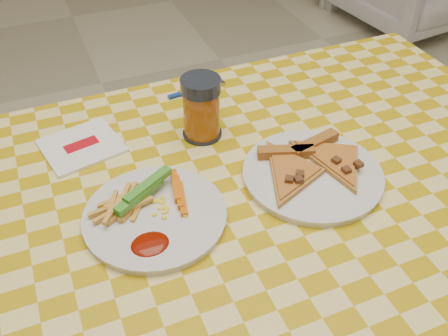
{
  "coord_description": "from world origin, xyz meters",
  "views": [
    {
      "loc": [
        -0.27,
        -0.55,
        1.36
      ],
      "look_at": [
        -0.01,
        0.08,
        0.78
      ],
      "focal_mm": 40.0,
      "sensor_mm": 36.0,
      "label": 1
    }
  ],
  "objects_px": {
    "table": "(246,231)",
    "plate_right": "(312,175)",
    "plate_left": "(155,217)",
    "drink_glass": "(201,109)"
  },
  "relations": [
    {
      "from": "table",
      "to": "plate_right",
      "type": "xyz_separation_m",
      "value": [
        0.13,
        0.01,
        0.08
      ]
    },
    {
      "from": "plate_left",
      "to": "drink_glass",
      "type": "relative_size",
      "value": 1.82
    },
    {
      "from": "table",
      "to": "drink_glass",
      "type": "bearing_deg",
      "value": 91.18
    },
    {
      "from": "plate_right",
      "to": "drink_glass",
      "type": "height_order",
      "value": "drink_glass"
    },
    {
      "from": "plate_left",
      "to": "plate_right",
      "type": "relative_size",
      "value": 0.94
    },
    {
      "from": "table",
      "to": "plate_right",
      "type": "bearing_deg",
      "value": 5.01
    },
    {
      "from": "table",
      "to": "plate_left",
      "type": "height_order",
      "value": "plate_left"
    },
    {
      "from": "plate_right",
      "to": "drink_glass",
      "type": "xyz_separation_m",
      "value": [
        -0.14,
        0.2,
        0.06
      ]
    },
    {
      "from": "plate_right",
      "to": "drink_glass",
      "type": "bearing_deg",
      "value": 124.77
    },
    {
      "from": "table",
      "to": "plate_left",
      "type": "bearing_deg",
      "value": 172.65
    }
  ]
}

